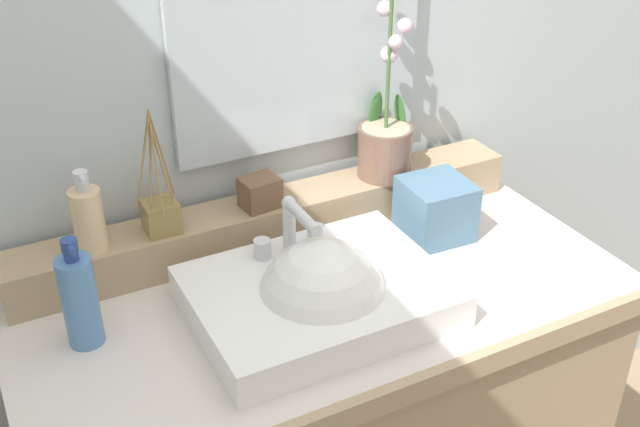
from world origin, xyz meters
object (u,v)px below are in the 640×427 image
at_px(trinket_box, 260,192).
at_px(lotion_bottle, 80,299).
at_px(reed_diffuser, 161,213).
at_px(tissue_box, 435,209).
at_px(potted_plant, 385,138).
at_px(sink_basin, 320,299).
at_px(soap_dispenser, 88,218).

xyz_separation_m(trinket_box, lotion_bottle, (-0.39, -0.14, -0.03)).
bearing_deg(reed_diffuser, trinket_box, -0.19).
distance_m(trinket_box, lotion_bottle, 0.41).
bearing_deg(tissue_box, potted_plant, 107.27).
height_order(trinket_box, lotion_bottle, lotion_bottle).
height_order(potted_plant, trinket_box, potted_plant).
bearing_deg(sink_basin, lotion_bottle, 163.22).
relative_size(sink_basin, lotion_bottle, 2.17).
height_order(sink_basin, reed_diffuser, reed_diffuser).
bearing_deg(sink_basin, soap_dispenser, 142.38).
bearing_deg(sink_basin, potted_plant, 42.54).
xyz_separation_m(potted_plant, trinket_box, (-0.29, -0.01, -0.05)).
height_order(sink_basin, lotion_bottle, lotion_bottle).
bearing_deg(sink_basin, reed_diffuser, 127.37).
bearing_deg(sink_basin, trinket_box, 89.74).
bearing_deg(potted_plant, lotion_bottle, -167.43).
distance_m(reed_diffuser, tissue_box, 0.55).
xyz_separation_m(sink_basin, lotion_bottle, (-0.39, 0.12, 0.05)).
bearing_deg(reed_diffuser, lotion_bottle, -142.18).
relative_size(sink_basin, soap_dispenser, 2.80).
height_order(potted_plant, reed_diffuser, potted_plant).
xyz_separation_m(sink_basin, soap_dispenser, (-0.33, 0.26, 0.12)).
distance_m(soap_dispenser, trinket_box, 0.33).
xyz_separation_m(sink_basin, tissue_box, (0.33, 0.13, 0.03)).
distance_m(potted_plant, soap_dispenser, 0.62).
bearing_deg(trinket_box, reed_diffuser, 173.31).
bearing_deg(lotion_bottle, soap_dispenser, 68.27).
height_order(sink_basin, potted_plant, potted_plant).
bearing_deg(soap_dispenser, trinket_box, 0.96).
relative_size(sink_basin, potted_plant, 1.11).
xyz_separation_m(soap_dispenser, trinket_box, (0.33, 0.01, -0.03)).
bearing_deg(soap_dispenser, reed_diffuser, 2.73).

